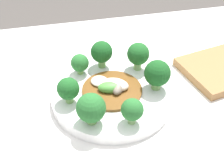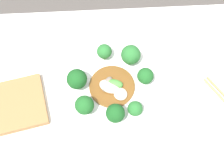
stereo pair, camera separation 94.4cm
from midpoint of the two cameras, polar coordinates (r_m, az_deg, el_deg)
The scene contains 9 objects.
plate at distance 0.64m, azimuth 3.61°, elevation -43.45°, with size 0.26×0.26×0.02m.
broccoli_east at distance 0.61m, azimuth 15.82°, elevation -40.78°, with size 0.06×0.06×0.07m.
broccoli_north at distance 0.61m, azimuth 0.62°, elevation -34.42°, with size 0.05×0.05×0.07m.
broccoli_northwest at distance 0.62m, azimuth -5.09°, elevation -36.95°, with size 0.04×0.04×0.05m.
broccoli_northeast at distance 0.61m, azimuth 10.20°, elevation -34.79°, with size 0.05×0.05×0.07m.
broccoli_south at distance 0.60m, azimuth 10.37°, elevation -51.36°, with size 0.04×0.04×0.06m.
broccoli_southwest at distance 0.59m, azimuth -1.53°, elevation -51.77°, with size 0.06×0.06×0.07m.
broccoli_west at distance 0.60m, azimuth -8.15°, elevation -45.83°, with size 0.05×0.05×0.06m.
stirfry_center at distance 0.62m, azimuth 3.74°, elevation -43.01°, with size 0.13×0.13×0.02m.
Camera 1 is at (-0.10, -0.54, 1.24)m, focal length 50.00 mm.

